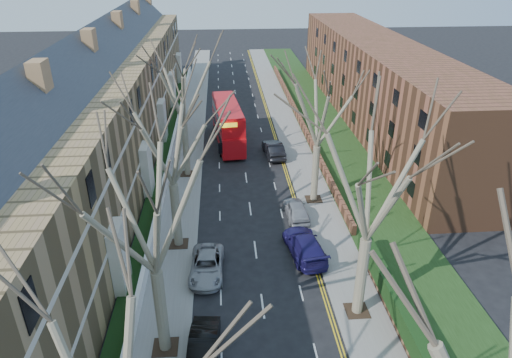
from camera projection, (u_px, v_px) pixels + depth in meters
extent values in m
cube|color=slate|center=(191.00, 134.00, 54.73)|extent=(3.00, 102.00, 0.12)
cube|color=slate|center=(290.00, 132.00, 55.55)|extent=(3.00, 102.00, 0.12)
cube|color=olive|center=(103.00, 119.00, 44.85)|extent=(9.00, 78.00, 10.00)
cube|color=#31343C|center=(94.00, 57.00, 42.15)|extent=(4.67, 78.00, 4.67)
cube|color=beige|center=(151.00, 132.00, 45.83)|extent=(0.12, 78.00, 0.35)
cube|color=beige|center=(147.00, 98.00, 44.25)|extent=(0.12, 78.00, 0.35)
cube|color=brown|center=(376.00, 81.00, 57.68)|extent=(8.00, 54.00, 10.00)
cube|color=brown|center=(298.00, 116.00, 59.00)|extent=(0.35, 54.00, 0.90)
cube|color=white|center=(170.00, 158.00, 47.24)|extent=(0.30, 78.00, 1.00)
cube|color=black|center=(326.00, 130.00, 55.82)|extent=(6.00, 102.00, 0.06)
cylinder|color=#776D55|center=(161.00, 311.00, 24.17)|extent=(0.64, 0.64, 5.25)
cube|color=#2D2116|center=(166.00, 347.00, 25.34)|extent=(1.40, 1.40, 0.05)
cylinder|color=#776D55|center=(176.00, 215.00, 33.11)|extent=(0.64, 0.64, 5.07)
cube|color=#2D2116|center=(179.00, 244.00, 34.24)|extent=(1.40, 1.40, 0.05)
cylinder|color=#776D55|center=(186.00, 149.00, 43.75)|extent=(0.60, 0.60, 5.25)
cube|color=#2D2116|center=(188.00, 174.00, 44.93)|extent=(1.40, 1.40, 0.05)
cylinder|color=#776D55|center=(361.00, 277.00, 26.73)|extent=(0.64, 0.64, 5.25)
cube|color=#2D2116|center=(357.00, 311.00, 27.90)|extent=(1.40, 1.40, 0.05)
cylinder|color=#776D55|center=(315.00, 174.00, 39.23)|extent=(0.60, 0.60, 5.07)
cube|color=#2D2116|center=(314.00, 199.00, 40.37)|extent=(1.40, 1.40, 0.05)
cube|color=#B60D12|center=(228.00, 132.00, 51.67)|extent=(3.56, 11.15, 2.19)
cube|color=#B60D12|center=(228.00, 114.00, 50.73)|extent=(3.51, 10.61, 1.99)
cube|color=black|center=(228.00, 128.00, 51.47)|extent=(3.50, 10.28, 0.90)
cube|color=black|center=(228.00, 113.00, 50.68)|extent=(3.48, 10.06, 0.90)
imported|color=black|center=(203.00, 349.00, 24.47)|extent=(1.92, 4.52, 1.45)
imported|color=#96969B|center=(207.00, 266.00, 31.00)|extent=(2.46, 4.94, 1.34)
imported|color=navy|center=(305.00, 245.00, 32.94)|extent=(2.94, 5.74, 1.59)
imported|color=gray|center=(296.00, 210.00, 37.55)|extent=(1.95, 4.33, 1.44)
imported|color=black|center=(274.00, 149.00, 48.76)|extent=(2.19, 5.03, 1.61)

